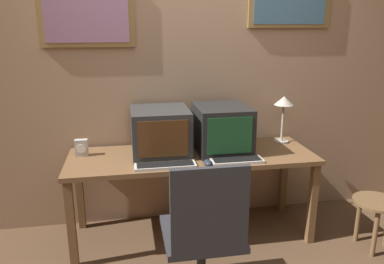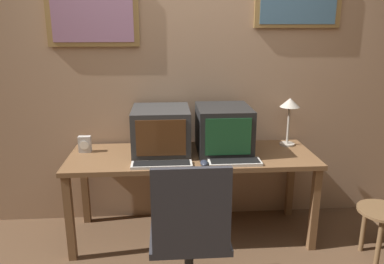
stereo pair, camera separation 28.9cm
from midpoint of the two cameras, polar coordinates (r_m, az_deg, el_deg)
The scene contains 11 objects.
wall_back at distance 3.18m, azimuth 2.11°, elevation 9.18°, with size 8.00×0.08×2.60m.
desk at distance 2.97m, azimuth 2.79°, elevation -4.80°, with size 1.92×0.65×0.71m.
monitor_left at distance 2.94m, azimuth -1.94°, elevation 0.20°, with size 0.44×0.47×0.36m.
monitor_right at distance 2.98m, azimuth 7.58°, elevation 0.36°, with size 0.41×0.47×0.37m.
keyboard_main at distance 2.69m, azimuth -1.59°, elevation -5.03°, with size 0.44×0.13×0.03m.
keyboard_side at distance 2.78m, azimuth 9.48°, elevation -4.57°, with size 0.39×0.15×0.03m.
mouse_near_keyboard at distance 2.71m, azimuth 4.95°, elevation -4.82°, with size 0.06×0.10×0.04m.
desk_clock at distance 3.06m, azimuth -13.45°, elevation -1.86°, with size 0.10×0.06×0.13m.
desk_lamp at distance 3.23m, azimuth 17.16°, elevation 3.44°, with size 0.16×0.16×0.40m.
office_chair at distance 2.33m, azimuth 3.34°, elevation -16.99°, with size 0.49×0.49×0.97m.
side_stool at distance 3.18m, azimuth 29.31°, elevation -11.70°, with size 0.35×0.35×0.40m.
Camera 2 is at (-0.20, -1.86, 1.68)m, focal length 35.00 mm.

